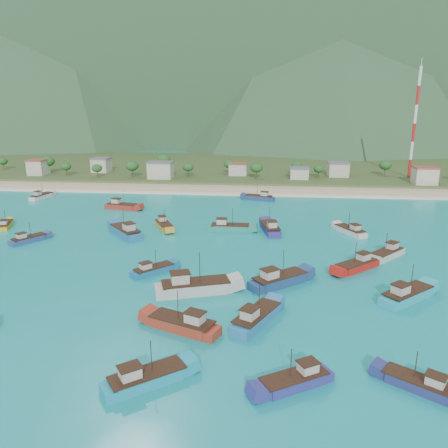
# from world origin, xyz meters

# --- Properties ---
(ground) EXTENTS (600.00, 600.00, 0.00)m
(ground) POSITION_xyz_m (0.00, 0.00, 0.00)
(ground) COLOR #0B7F6F
(ground) RESTS_ON ground
(beach) EXTENTS (400.00, 18.00, 1.20)m
(beach) POSITION_xyz_m (0.00, 79.00, 0.00)
(beach) COLOR beige
(beach) RESTS_ON ground
(land) EXTENTS (400.00, 110.00, 2.40)m
(land) POSITION_xyz_m (0.00, 140.00, 0.00)
(land) COLOR #385123
(land) RESTS_ON ground
(surf_line) EXTENTS (400.00, 2.50, 0.08)m
(surf_line) POSITION_xyz_m (0.00, 69.50, 0.00)
(surf_line) COLOR white
(surf_line) RESTS_ON ground
(mountains) EXTENTS (1520.00, 440.00, 260.00)m
(mountains) POSITION_xyz_m (-18.31, 403.81, 106.83)
(mountains) COLOR slate
(mountains) RESTS_ON ground
(village) EXTENTS (211.73, 26.64, 6.64)m
(village) POSITION_xyz_m (5.86, 101.83, 4.50)
(village) COLOR beige
(village) RESTS_ON ground
(vegetation) EXTENTS (275.33, 25.92, 8.59)m
(vegetation) POSITION_xyz_m (-3.96, 103.72, 5.14)
(vegetation) COLOR #235623
(vegetation) RESTS_ON ground
(radio_tower) EXTENTS (1.20, 1.20, 46.09)m
(radio_tower) POSITION_xyz_m (75.17, 108.00, 24.64)
(radio_tower) COLOR red
(radio_tower) RESTS_ON ground
(boat_0) EXTENTS (7.18, 10.20, 5.88)m
(boat_0) POSITION_xyz_m (-14.18, 23.05, 0.68)
(boat_0) COLOR gold
(boat_0) RESTS_ON ground
(boat_3) EXTENTS (11.69, 7.27, 6.65)m
(boat_3) POSITION_xyz_m (1.67, -31.26, 0.82)
(boat_3) COLOR #9D301D
(boat_3) RESTS_ON ground
(boat_5) EXTENTS (9.36, 9.79, 6.18)m
(boat_5) POSITION_xyz_m (40.26, 4.79, 0.73)
(boat_5) COLOR beige
(boat_5) RESTS_ON ground
(boat_6) EXTENTS (5.31, 8.72, 4.96)m
(boat_6) POSITION_xyz_m (-57.69, 19.51, 0.51)
(boat_6) COLOR gold
(boat_6) RESTS_ON ground
(boat_8) EXTENTS (10.78, 5.75, 6.11)m
(boat_8) POSITION_xyz_m (10.85, 61.94, 0.72)
(boat_8) COLOR navy
(boat_8) RESTS_ON ground
(boat_9) EXTENTS (7.42, 10.20, 5.92)m
(boat_9) POSITION_xyz_m (35.45, 22.68, 0.68)
(boat_9) COLOR beige
(boat_9) RESTS_ON ground
(boat_10) EXTENTS (11.59, 10.30, 7.10)m
(boat_10) POSITION_xyz_m (16.24, -12.86, 0.90)
(boat_10) COLOR navy
(boat_10) RESTS_ON ground
(boat_11) EXTENTS (8.83, 7.10, 5.24)m
(boat_11) POSITION_xyz_m (32.23, -42.32, 0.56)
(boat_11) COLOR navy
(boat_11) RESTS_ON ground
(boat_12) EXTENTS (10.10, 9.47, 6.33)m
(boat_12) POSITION_xyz_m (32.29, -3.23, 0.76)
(boat_12) COLOR red
(boat_12) RESTS_ON ground
(boat_13) EXTENTS (11.15, 12.03, 7.49)m
(boat_13) POSITION_xyz_m (-22.31, 15.12, 0.97)
(boat_13) COLOR #216796
(boat_13) RESTS_ON ground
(boat_14) EXTENTS (7.08, 8.83, 5.24)m
(boat_14) POSITION_xyz_m (-44.42, 7.59, 0.56)
(boat_14) COLOR navy
(boat_14) RESTS_ON ground
(boat_15) EXTENTS (9.52, 7.21, 5.57)m
(boat_15) POSITION_xyz_m (17.61, -43.12, 0.62)
(boat_15) COLOR navy
(boat_15) RESTS_ON ground
(boat_16) EXTENTS (4.74, 10.38, 5.91)m
(boat_16) POSITION_xyz_m (-66.71, 56.38, 0.68)
(boat_16) COLOR beige
(boat_16) RESTS_ON ground
(boat_17) EXTENTS (5.82, 12.21, 6.94)m
(boat_17) POSITION_xyz_m (14.61, 22.35, 0.87)
(boat_17) COLOR navy
(boat_17) RESTS_ON ground
(boat_18) EXTENTS (14.08, 8.19, 7.99)m
(boat_18) POSITION_xyz_m (1.08, -17.95, 1.06)
(boat_18) COLOR #BAB5A9
(boat_18) RESTS_ON ground
(boat_20) EXTENTS (11.21, 3.38, 6.61)m
(boat_20) POSITION_xyz_m (3.84, 22.12, 0.81)
(boat_20) COLOR #25816F
(boat_20) RESTS_ON ground
(boat_21) EXTENTS (8.12, 8.32, 5.30)m
(boat_21) POSITION_xyz_m (-8.66, -9.49, 0.57)
(boat_21) COLOR #16648E
(boat_21) RESTS_ON ground
(boat_23) EXTENTS (10.96, 10.16, 6.83)m
(boat_23) POSITION_xyz_m (38.06, -17.23, 0.85)
(boat_23) COLOR #1EA1B2
(boat_23) RESTS_ON ground
(boat_24) EXTENTS (8.01, 11.42, 6.58)m
(boat_24) POSITION_xyz_m (12.46, -27.97, 0.80)
(boat_24) COLOR teal
(boat_24) RESTS_ON ground
(boat_25) EXTENTS (10.11, 8.69, 6.12)m
(boat_25) POSITION_xyz_m (-0.29, -44.68, 0.72)
(boat_25) COLOR teal
(boat_25) RESTS_ON ground
(boat_26) EXTENTS (11.35, 5.34, 6.46)m
(boat_26) POSITION_xyz_m (-32.90, 43.81, 0.78)
(boat_26) COLOR #A12B1E
(boat_26) RESTS_ON ground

